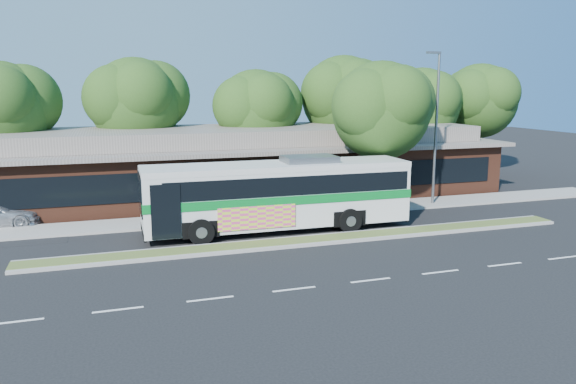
% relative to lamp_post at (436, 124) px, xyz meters
% --- Properties ---
extents(ground, '(120.00, 120.00, 0.00)m').
position_rel_lamp_post_xyz_m(ground, '(-9.56, -6.00, -4.90)').
color(ground, black).
rests_on(ground, ground).
extents(median_strip, '(26.00, 1.10, 0.15)m').
position_rel_lamp_post_xyz_m(median_strip, '(-9.56, -5.40, -4.83)').
color(median_strip, '#495624').
rests_on(median_strip, ground).
extents(sidewalk, '(44.00, 2.60, 0.12)m').
position_rel_lamp_post_xyz_m(sidewalk, '(-9.56, 0.40, -4.84)').
color(sidewalk, gray).
rests_on(sidewalk, ground).
extents(plaza_building, '(33.20, 11.20, 4.45)m').
position_rel_lamp_post_xyz_m(plaza_building, '(-9.56, 6.99, -2.77)').
color(plaza_building, '#52281A').
rests_on(plaza_building, ground).
extents(lamp_post, '(0.93, 0.18, 9.07)m').
position_rel_lamp_post_xyz_m(lamp_post, '(0.00, 0.00, 0.00)').
color(lamp_post, slate).
rests_on(lamp_post, ground).
extents(tree_bg_a, '(6.47, 5.80, 8.63)m').
position_rel_lamp_post_xyz_m(tree_bg_a, '(-24.15, 9.14, 0.97)').
color(tree_bg_a, black).
rests_on(tree_bg_a, ground).
extents(tree_bg_b, '(6.69, 6.00, 9.00)m').
position_rel_lamp_post_xyz_m(tree_bg_b, '(-16.13, 10.14, 1.24)').
color(tree_bg_b, black).
rests_on(tree_bg_b, ground).
extents(tree_bg_c, '(6.24, 5.60, 8.26)m').
position_rel_lamp_post_xyz_m(tree_bg_c, '(-8.16, 9.13, 0.69)').
color(tree_bg_c, black).
rests_on(tree_bg_c, ground).
extents(tree_bg_d, '(6.91, 6.20, 9.37)m').
position_rel_lamp_post_xyz_m(tree_bg_d, '(-1.12, 10.15, 1.52)').
color(tree_bg_d, black).
rests_on(tree_bg_d, ground).
extents(tree_bg_e, '(6.47, 5.80, 8.50)m').
position_rel_lamp_post_xyz_m(tree_bg_e, '(4.85, 9.14, 0.84)').
color(tree_bg_e, black).
rests_on(tree_bg_e, ground).
extents(tree_bg_f, '(6.69, 6.00, 8.92)m').
position_rel_lamp_post_xyz_m(tree_bg_f, '(10.87, 10.14, 1.16)').
color(tree_bg_f, black).
rests_on(tree_bg_f, ground).
extents(transit_bus, '(13.23, 3.25, 3.70)m').
position_rel_lamp_post_xyz_m(transit_bus, '(-10.62, -2.96, -2.84)').
color(transit_bus, silver).
rests_on(transit_bus, ground).
extents(sidewalk_tree, '(6.26, 5.61, 8.53)m').
position_rel_lamp_post_xyz_m(sidewalk_tree, '(-3.16, 0.25, 0.96)').
color(sidewalk_tree, black).
rests_on(sidewalk_tree, ground).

